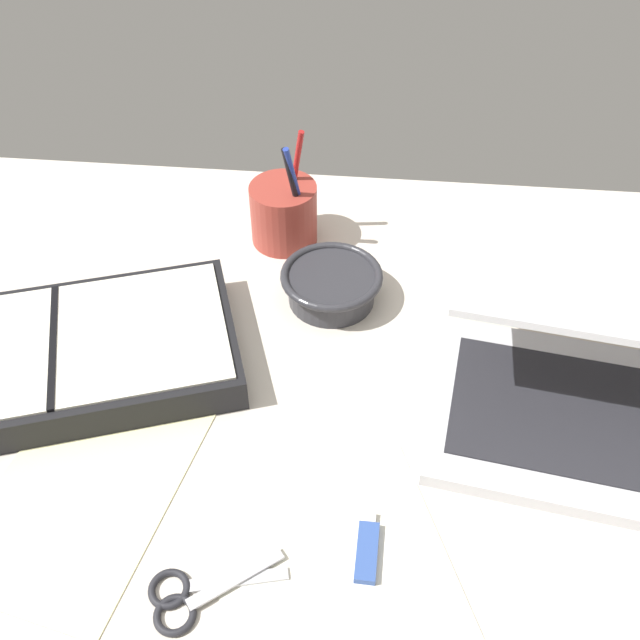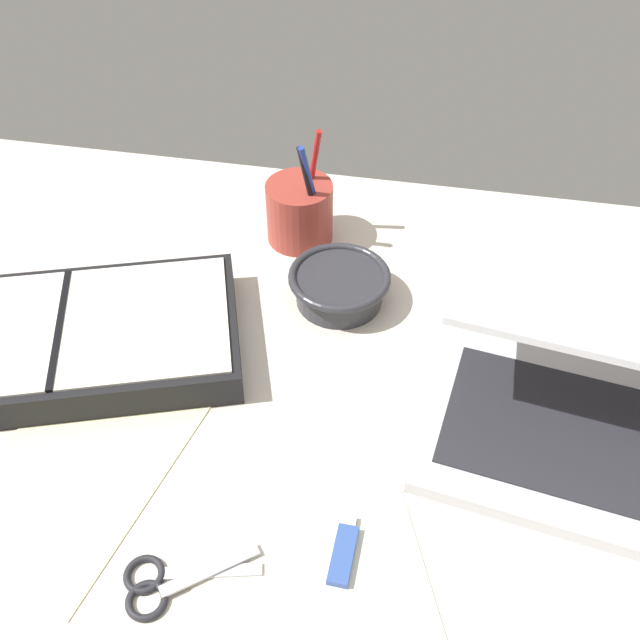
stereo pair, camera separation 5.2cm
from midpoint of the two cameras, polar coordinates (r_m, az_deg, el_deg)
desk_top at (r=80.07cm, az=-1.46°, el=-8.92°), size 140.00×100.00×2.00cm
laptop at (r=81.73cm, az=22.91°, el=-5.30°), size 37.49×37.82×15.56cm
bowl at (r=91.26cm, az=3.20°, el=2.74°), size 13.13×13.13×4.54cm
pen_cup at (r=100.12cm, az=-0.10°, el=8.65°), size 9.28×9.28×16.67cm
planner at (r=88.98cm, az=-18.22°, el=-1.58°), size 45.88×33.93×4.74cm
scissors at (r=70.59cm, az=-10.37°, el=-20.10°), size 12.71×9.08×0.80cm
paper_sheet_front at (r=69.39cm, az=1.72°, el=-21.29°), size 30.63×34.71×0.16cm
paper_sheet_beside_planner at (r=79.27cm, az=-17.14°, el=-11.41°), size 23.19×30.16×0.16cm
usb_drive at (r=70.85cm, az=4.10°, el=-18.20°), size 2.17×7.24×1.00cm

